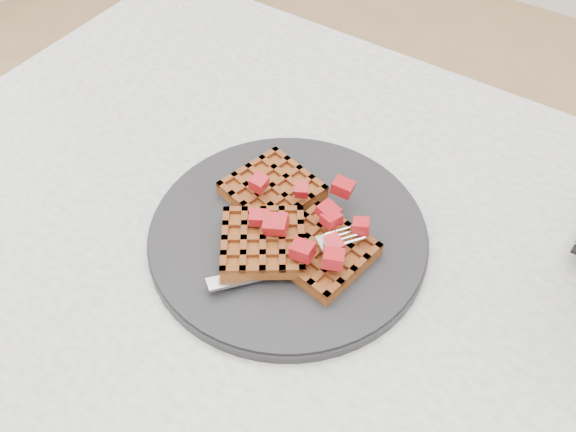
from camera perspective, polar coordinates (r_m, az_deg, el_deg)
The scene contains 5 objects.
table at distance 0.79m, azimuth 5.18°, elevation -10.51°, with size 1.20×0.80×0.75m.
plate at distance 0.72m, azimuth -0.00°, elevation -1.69°, with size 0.31×0.31×0.02m, color black.
waffles at distance 0.70m, azimuth -0.16°, elevation -0.89°, with size 0.20×0.19×0.03m.
strawberry_pile at distance 0.68m, azimuth -0.00°, elevation 0.78°, with size 0.15×0.15×0.02m, color #8E000A, non-canonical shape.
fork at distance 0.67m, azimuth 0.83°, elevation -4.10°, with size 0.02×0.18×0.02m, color silver, non-canonical shape.
Camera 1 is at (0.16, -0.37, 1.31)m, focal length 40.00 mm.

